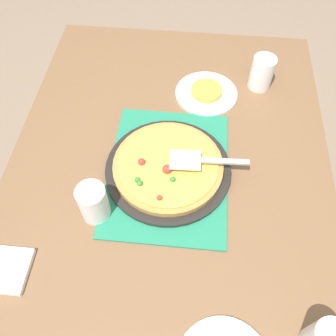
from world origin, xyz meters
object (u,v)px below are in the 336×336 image
object	(u,v)px
plate_far_right	(206,93)
cup_corner	(262,73)
pizza_pan	(168,169)
cup_near	(94,203)
pizza	(168,166)
served_slice_right	(207,91)
napkin_stack	(6,270)
pizza_server	(202,160)

from	to	relation	value
plate_far_right	cup_corner	xyz separation A→B (m)	(0.06, -0.19, 0.06)
pizza_pan	cup_near	xyz separation A→B (m)	(-0.16, 0.19, 0.05)
pizza	cup_near	size ratio (longest dim) A/B	2.75
plate_far_right	served_slice_right	world-z (taller)	served_slice_right
plate_far_right	cup_near	bearing A→B (deg)	150.03
pizza_pan	served_slice_right	distance (m)	0.36
pizza	cup_near	distance (m)	0.25
pizza_pan	served_slice_right	bearing A→B (deg)	-16.77
napkin_stack	pizza	bearing A→B (deg)	-48.07
pizza	pizza_server	size ratio (longest dim) A/B	1.43
pizza_pan	plate_far_right	distance (m)	0.36
pizza_server	plate_far_right	bearing A→B (deg)	-0.95
cup_corner	napkin_stack	world-z (taller)	cup_corner
cup_corner	pizza_server	world-z (taller)	cup_corner
pizza_pan	pizza	size ratio (longest dim) A/B	1.15
plate_far_right	pizza_server	bearing A→B (deg)	179.05
cup_near	pizza_server	xyz separation A→B (m)	(0.16, -0.28, 0.01)
cup_near	cup_corner	bearing A→B (deg)	-40.09
pizza_pan	cup_near	size ratio (longest dim) A/B	3.17
served_slice_right	pizza_server	bearing A→B (deg)	179.05
pizza	plate_far_right	size ratio (longest dim) A/B	1.50
pizza_pan	napkin_stack	xyz separation A→B (m)	(-0.35, 0.38, -0.01)
cup_near	pizza_server	bearing A→B (deg)	-60.11
pizza_server	served_slice_right	bearing A→B (deg)	-0.95
pizza_pan	pizza_server	bearing A→B (deg)	-87.83
pizza	cup_corner	bearing A→B (deg)	-35.53
pizza	napkin_stack	size ratio (longest dim) A/B	2.75
cup_corner	served_slice_right	bearing A→B (deg)	109.06
served_slice_right	cup_near	xyz separation A→B (m)	(-0.50, 0.29, 0.04)
served_slice_right	cup_corner	bearing A→B (deg)	-70.94
pizza_pan	pizza_server	xyz separation A→B (m)	(0.00, -0.10, 0.06)
served_slice_right	pizza_server	world-z (taller)	pizza_server
cup_corner	plate_far_right	bearing A→B (deg)	109.06
pizza_pan	pizza_server	distance (m)	0.11
cup_near	pizza_server	world-z (taller)	cup_near
napkin_stack	cup_corner	bearing A→B (deg)	-41.89
pizza	served_slice_right	distance (m)	0.36
cup_corner	pizza	bearing A→B (deg)	144.47
plate_far_right	cup_corner	size ratio (longest dim) A/B	1.83
cup_near	pizza_pan	bearing A→B (deg)	-49.43
pizza_pan	cup_corner	size ratio (longest dim) A/B	3.17
served_slice_right	cup_near	size ratio (longest dim) A/B	0.92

